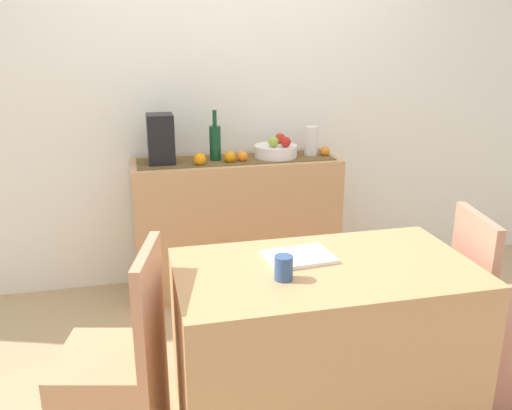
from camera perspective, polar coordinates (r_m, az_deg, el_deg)
ground_plane at (r=2.97m, az=0.70°, el=-16.65°), size 6.40×6.40×0.02m
room_wall_rear at (r=3.62m, az=-3.80°, el=12.71°), size 6.40×0.06×2.70m
sideboard_console at (r=3.57m, az=-2.07°, el=-2.18°), size 1.33×0.42×0.90m
table_runner at (r=3.44m, az=-2.15°, el=4.91°), size 1.25×0.32×0.01m
fruit_bowl at (r=3.49m, az=2.11°, el=5.78°), size 0.28×0.28×0.08m
apple_right at (r=3.55m, az=2.60°, el=7.15°), size 0.07×0.07×0.07m
apple_center at (r=3.43m, az=3.19°, el=6.73°), size 0.07×0.07×0.07m
apple_left at (r=3.42m, az=1.87°, el=6.77°), size 0.07×0.07×0.07m
wine_bottle at (r=3.40m, az=-4.39°, el=6.71°), size 0.07×0.07×0.32m
coffee_maker at (r=3.36m, az=-10.15°, el=6.94°), size 0.16×0.18×0.31m
ceramic_vase at (r=3.55m, az=5.93°, el=6.79°), size 0.09×0.09×0.20m
orange_loose_far at (r=3.38m, az=-1.46°, el=5.20°), size 0.07×0.07×0.07m
orange_loose_end at (r=3.30m, az=-6.03°, el=4.90°), size 0.08×0.08×0.08m
orange_loose_near_bowl at (r=3.57m, az=7.37°, el=5.72°), size 0.07×0.07×0.07m
orange_loose_mid at (r=3.36m, az=-2.80°, el=5.16°), size 0.07×0.07×0.07m
dining_table at (r=2.45m, az=7.09°, el=-14.39°), size 1.26×0.70×0.74m
open_book at (r=2.33m, az=4.63°, el=-5.55°), size 0.30×0.24×0.02m
coffee_cup at (r=2.13m, az=2.97°, el=-6.72°), size 0.07×0.07×0.10m
chair_near_window at (r=2.39m, az=-14.78°, el=-18.81°), size 0.48×0.48×0.90m
chair_by_corner at (r=2.91m, az=24.25°, el=-12.82°), size 0.46×0.46×0.90m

